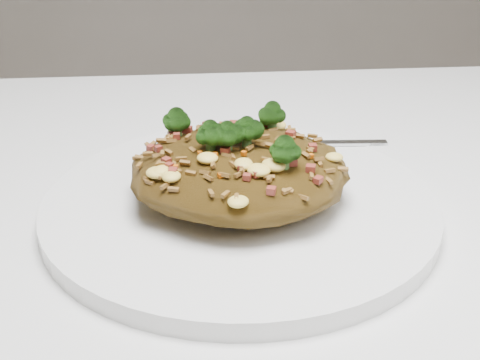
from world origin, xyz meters
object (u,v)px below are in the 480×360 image
object	(u,v)px
plate	(240,206)
fork	(304,143)
fried_rice	(240,161)
dining_table	(261,350)

from	to	relation	value
plate	fork	world-z (taller)	fork
fried_rice	fork	distance (m)	0.12
dining_table	plate	world-z (taller)	plate
plate	fork	size ratio (longest dim) A/B	1.80
dining_table	plate	xyz separation A→B (m)	(-0.01, 0.05, 0.10)
plate	fried_rice	distance (m)	0.04
fried_rice	fork	world-z (taller)	fried_rice
plate	fried_rice	world-z (taller)	fried_rice
dining_table	plate	distance (m)	0.11
dining_table	fried_rice	world-z (taller)	fried_rice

